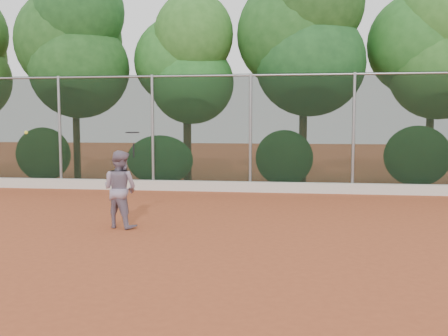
# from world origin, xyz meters

# --- Properties ---
(ground) EXTENTS (80.00, 80.00, 0.00)m
(ground) POSITION_xyz_m (0.00, 0.00, 0.00)
(ground) COLOR #A34926
(ground) RESTS_ON ground
(concrete_curb) EXTENTS (24.00, 0.20, 0.30)m
(concrete_curb) POSITION_xyz_m (0.00, 6.82, 0.15)
(concrete_curb) COLOR silver
(concrete_curb) RESTS_ON ground
(tennis_player) EXTENTS (0.88, 0.77, 1.52)m
(tennis_player) POSITION_xyz_m (-2.13, 1.50, 0.76)
(tennis_player) COLOR gray
(tennis_player) RESTS_ON ground
(chainlink_fence) EXTENTS (24.09, 0.09, 3.50)m
(chainlink_fence) POSITION_xyz_m (-0.00, 7.00, 1.86)
(chainlink_fence) COLOR black
(chainlink_fence) RESTS_ON ground
(foliage_backdrop) EXTENTS (23.70, 3.63, 7.55)m
(foliage_backdrop) POSITION_xyz_m (-0.55, 8.98, 4.40)
(foliage_backdrop) COLOR #482C1B
(foliage_backdrop) RESTS_ON ground
(tennis_racket) EXTENTS (0.32, 0.32, 0.50)m
(tennis_racket) POSITION_xyz_m (-1.83, 1.41, 1.84)
(tennis_racket) COLOR black
(tennis_racket) RESTS_ON ground
(tennis_ball_in_flight) EXTENTS (0.07, 0.07, 0.07)m
(tennis_ball_in_flight) POSITION_xyz_m (-3.77, 0.97, 1.88)
(tennis_ball_in_flight) COLOR #F3F637
(tennis_ball_in_flight) RESTS_ON ground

